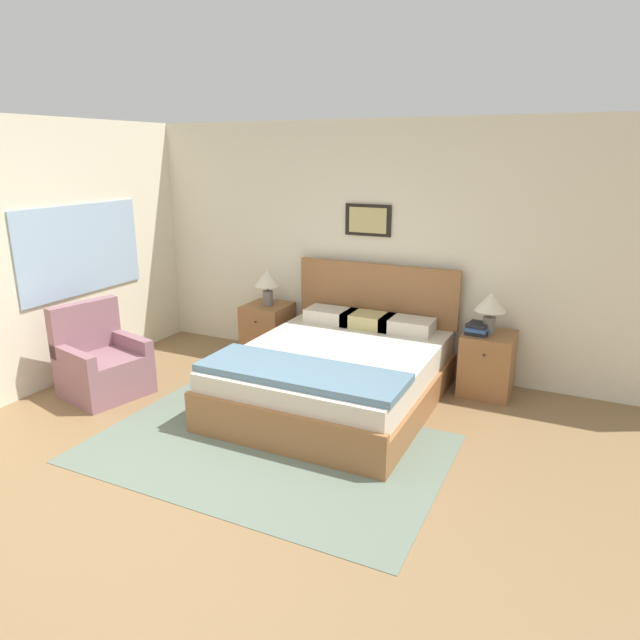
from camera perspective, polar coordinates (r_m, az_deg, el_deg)
The scene contains 13 objects.
ground_plane at distance 3.99m, azimuth -13.97°, elevation -18.89°, with size 16.00×16.00×0.00m, color olive.
wall_back at distance 6.17m, azimuth 4.67°, elevation 7.34°, with size 7.56×0.09×2.60m.
wall_left at distance 6.35m, azimuth -23.91°, elevation 6.24°, with size 0.08×5.62×2.60m.
area_rug_main at distance 4.68m, azimuth -5.48°, elevation -12.66°, with size 2.80×1.82×0.01m.
bed at distance 5.36m, azimuth 1.70°, elevation -5.25°, with size 1.77×2.17×1.15m.
armchair at distance 5.93m, azimuth -21.01°, elevation -4.22°, with size 0.82×0.83×0.88m.
nightstand_near_window at distance 6.57m, azimuth -5.24°, elevation -1.03°, with size 0.48×0.52×0.61m.
nightstand_by_door at distance 5.77m, azimuth 16.38°, elevation -4.20°, with size 0.48×0.52×0.61m.
table_lamp_near_window at distance 6.40m, azimuth -5.28°, elevation 3.97°, with size 0.29×0.29×0.41m.
table_lamp_by_door at distance 5.59m, azimuth 16.70°, elevation 1.47°, with size 0.29×0.29×0.41m.
book_thick_bottom at distance 5.64m, azimuth 15.49°, elevation -1.12°, with size 0.22×0.23×0.04m.
book_hardcover_middle at distance 5.62m, azimuth 15.52°, elevation -0.78°, with size 0.20×0.26×0.03m.
book_novel_upper at distance 5.62m, azimuth 15.54°, elevation -0.46°, with size 0.21×0.23×0.03m.
Camera 1 is at (2.18, -2.44, 2.28)m, focal length 32.00 mm.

